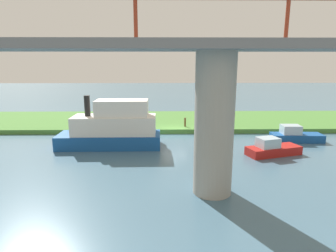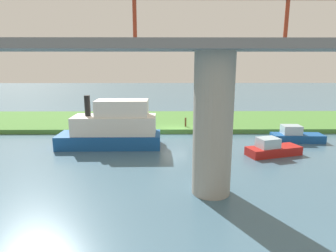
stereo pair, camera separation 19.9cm
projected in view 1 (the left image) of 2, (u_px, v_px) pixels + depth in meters
name	position (u px, v px, depth m)	size (l,w,h in m)	color
ground_plane	(176.00, 134.00, 31.15)	(160.00, 160.00, 0.00)	#476B7F
grassy_bank	(174.00, 121.00, 36.95)	(80.00, 12.00, 0.50)	#4C8438
bridge_pylon	(214.00, 125.00, 16.28)	(2.26, 2.26, 8.24)	#9E998E
bridge_span	(217.00, 41.00, 15.30)	(63.29, 4.30, 3.25)	slate
person_on_bank	(217.00, 118.00, 33.89)	(0.50, 0.50, 1.39)	#2D334C
mooring_post	(185.00, 122.00, 32.45)	(0.20, 0.20, 1.00)	brown
houseboat_blue	(113.00, 128.00, 26.08)	(9.31, 3.18, 4.74)	#195199
riverboat_paddlewheel	(272.00, 149.00, 23.98)	(4.86, 2.88, 1.53)	red
skiff_small	(295.00, 136.00, 28.16)	(4.92, 1.92, 1.62)	#195199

